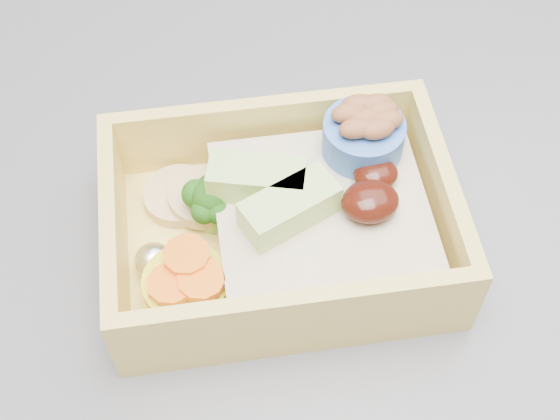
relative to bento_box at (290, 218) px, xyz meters
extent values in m
cube|color=#EACC61|center=(-0.01, 0.00, -0.02)|extent=(0.19, 0.15, 0.01)
cube|color=#EACC61|center=(0.00, 0.06, 0.01)|extent=(0.18, 0.02, 0.04)
cube|color=#EACC61|center=(-0.01, -0.06, 0.01)|extent=(0.18, 0.02, 0.04)
cube|color=#EACC61|center=(0.08, -0.01, 0.01)|extent=(0.02, 0.11, 0.04)
cube|color=#EACC61|center=(-0.09, 0.01, 0.01)|extent=(0.02, 0.11, 0.04)
cube|color=tan|center=(0.02, 0.00, 0.00)|extent=(0.12, 0.11, 0.03)
ellipsoid|color=#360F08|center=(0.04, -0.01, 0.02)|extent=(0.03, 0.03, 0.02)
ellipsoid|color=#360F08|center=(0.05, 0.00, 0.02)|extent=(0.03, 0.02, 0.01)
cube|color=#B2DD73|center=(0.00, -0.01, 0.02)|extent=(0.05, 0.04, 0.02)
cube|color=#B2DD73|center=(-0.01, 0.01, 0.02)|extent=(0.05, 0.04, 0.02)
cylinder|color=#7DB662|center=(-0.04, 0.02, -0.01)|extent=(0.01, 0.01, 0.02)
sphere|color=#205714|center=(-0.04, 0.02, 0.01)|extent=(0.02, 0.02, 0.02)
sphere|color=#205714|center=(-0.03, 0.02, 0.01)|extent=(0.02, 0.02, 0.02)
sphere|color=#205714|center=(-0.05, 0.02, 0.01)|extent=(0.02, 0.02, 0.02)
sphere|color=#205714|center=(-0.04, 0.01, 0.01)|extent=(0.01, 0.01, 0.01)
sphere|color=#205714|center=(-0.04, 0.01, 0.01)|extent=(0.01, 0.01, 0.01)
sphere|color=#205714|center=(-0.04, 0.02, 0.01)|extent=(0.01, 0.01, 0.01)
cylinder|color=yellow|center=(-0.06, -0.03, -0.01)|extent=(0.04, 0.04, 0.02)
cylinder|color=orange|center=(-0.06, -0.02, 0.01)|extent=(0.02, 0.02, 0.00)
cylinder|color=orange|center=(-0.07, -0.03, 0.01)|extent=(0.02, 0.02, 0.00)
cylinder|color=orange|center=(-0.05, -0.03, 0.01)|extent=(0.02, 0.02, 0.00)
cylinder|color=orange|center=(-0.06, -0.02, 0.01)|extent=(0.02, 0.02, 0.00)
cylinder|color=tan|center=(-0.05, 0.04, -0.01)|extent=(0.04, 0.04, 0.01)
cylinder|color=tan|center=(-0.04, 0.03, -0.01)|extent=(0.04, 0.04, 0.01)
ellipsoid|color=white|center=(-0.02, 0.04, -0.01)|extent=(0.02, 0.02, 0.02)
ellipsoid|color=white|center=(-0.07, -0.01, -0.01)|extent=(0.02, 0.02, 0.02)
cylinder|color=#3E71D3|center=(0.05, 0.03, 0.02)|extent=(0.04, 0.04, 0.02)
ellipsoid|color=brown|center=(0.05, 0.03, 0.04)|extent=(0.02, 0.01, 0.01)
ellipsoid|color=brown|center=(0.06, 0.03, 0.04)|extent=(0.02, 0.01, 0.01)
ellipsoid|color=brown|center=(0.04, 0.03, 0.04)|extent=(0.02, 0.01, 0.01)
ellipsoid|color=brown|center=(0.05, 0.02, 0.04)|extent=(0.02, 0.01, 0.01)
ellipsoid|color=brown|center=(0.04, 0.02, 0.04)|extent=(0.02, 0.01, 0.01)
ellipsoid|color=brown|center=(0.06, 0.02, 0.04)|extent=(0.02, 0.01, 0.01)
ellipsoid|color=brown|center=(0.05, 0.04, 0.04)|extent=(0.02, 0.01, 0.01)
ellipsoid|color=brown|center=(0.05, 0.04, 0.04)|extent=(0.02, 0.01, 0.01)
camera|label=1|loc=(-0.06, -0.23, 0.34)|focal=50.00mm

